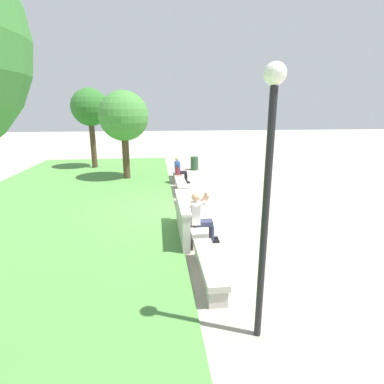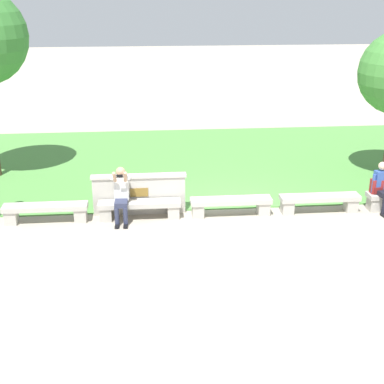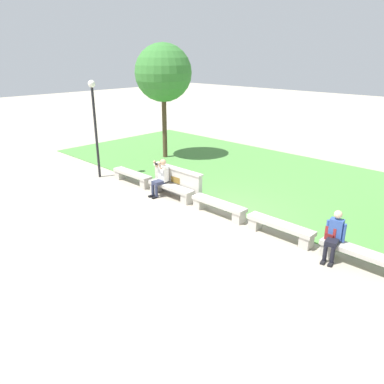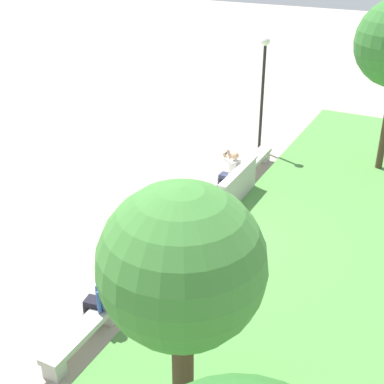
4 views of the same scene
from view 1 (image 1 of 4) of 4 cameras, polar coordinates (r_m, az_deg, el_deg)
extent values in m
plane|color=#A89E8C|center=(10.36, -1.02, -3.28)|extent=(80.00, 80.00, 0.00)
cube|color=#518E42|center=(10.86, -24.74, -3.79)|extent=(22.91, 8.00, 0.03)
cube|color=#B7B2A8|center=(6.14, 3.32, -13.10)|extent=(1.99, 0.40, 0.12)
cube|color=#B7B2A8|center=(5.58, 4.82, -19.08)|extent=(0.28, 0.34, 0.33)
cube|color=#B7B2A8|center=(6.96, 2.10, -11.56)|extent=(0.28, 0.34, 0.33)
cube|color=#B7B2A8|center=(8.15, 0.57, -5.67)|extent=(1.99, 0.40, 0.12)
cube|color=#B7B2A8|center=(7.49, 1.38, -9.49)|extent=(0.28, 0.34, 0.33)
cube|color=#B7B2A8|center=(8.98, -0.10, -5.15)|extent=(0.28, 0.34, 0.33)
cube|color=#B7B2A8|center=(10.25, -1.03, -1.21)|extent=(1.99, 0.40, 0.12)
cube|color=#B7B2A8|center=(9.55, -0.53, -3.89)|extent=(0.28, 0.34, 0.33)
cube|color=#B7B2A8|center=(11.09, -1.45, -1.13)|extent=(0.28, 0.34, 0.33)
cube|color=#B7B2A8|center=(12.39, -2.08, 1.71)|extent=(1.99, 0.40, 0.12)
cube|color=#B7B2A8|center=(11.66, -1.73, -0.30)|extent=(0.28, 0.34, 0.33)
cube|color=#B7B2A8|center=(13.23, -2.37, 1.59)|extent=(0.28, 0.34, 0.33)
cube|color=#B7B2A8|center=(14.56, -2.82, 3.77)|extent=(1.99, 0.40, 0.12)
cube|color=#B7B2A8|center=(13.82, -2.57, 2.19)|extent=(0.28, 0.34, 0.33)
cube|color=#B7B2A8|center=(15.40, -3.03, 3.56)|extent=(0.28, 0.34, 0.33)
cube|color=#B7B2A8|center=(8.08, -1.83, -5.20)|extent=(2.26, 0.18, 0.95)
cube|color=beige|center=(7.92, -1.86, -1.78)|extent=(2.32, 0.24, 0.06)
cube|color=brown|center=(8.05, -1.14, -4.42)|extent=(0.44, 0.02, 0.22)
cube|color=black|center=(7.87, 4.34, -9.35)|extent=(0.11, 0.24, 0.06)
cylinder|color=#2D334C|center=(7.77, 3.85, -7.96)|extent=(0.11, 0.11, 0.42)
cube|color=black|center=(8.05, 4.11, -8.75)|extent=(0.11, 0.24, 0.06)
cylinder|color=#2D334C|center=(7.96, 3.64, -7.40)|extent=(0.11, 0.11, 0.42)
cube|color=#2D334C|center=(7.74, 2.38, -5.89)|extent=(0.31, 0.43, 0.12)
cube|color=silver|center=(7.62, 0.68, -3.99)|extent=(0.35, 0.23, 0.56)
sphere|color=tan|center=(7.49, 0.69, -0.95)|extent=(0.22, 0.22, 0.22)
cylinder|color=silver|center=(7.36, 1.61, -2.32)|extent=(0.10, 0.31, 0.21)
cylinder|color=tan|center=(7.41, 2.63, -1.55)|extent=(0.11, 0.19, 0.27)
cylinder|color=silver|center=(7.72, 1.30, -1.47)|extent=(0.10, 0.31, 0.21)
cylinder|color=tan|center=(7.65, 2.39, -1.01)|extent=(0.10, 0.19, 0.27)
cube|color=black|center=(7.53, 2.97, -0.97)|extent=(0.15, 0.02, 0.08)
cube|color=black|center=(13.98, -0.84, 1.78)|extent=(0.13, 0.23, 0.06)
cylinder|color=black|center=(13.91, -1.08, 2.61)|extent=(0.10, 0.10, 0.42)
cube|color=black|center=(14.14, -1.03, 1.95)|extent=(0.13, 0.23, 0.06)
cylinder|color=black|center=(14.08, -1.27, 2.76)|extent=(0.10, 0.10, 0.42)
cube|color=black|center=(13.90, -1.90, 3.72)|extent=(0.34, 0.44, 0.12)
cube|color=#33519E|center=(13.79, -2.80, 4.73)|extent=(0.35, 0.25, 0.52)
sphere|color=beige|center=(13.73, -2.82, 6.33)|extent=(0.20, 0.20, 0.20)
cylinder|color=#33519E|center=(13.62, -2.51, 4.38)|extent=(0.08, 0.08, 0.48)
cylinder|color=#33519E|center=(14.00, -2.90, 4.68)|extent=(0.08, 0.08, 0.48)
cube|color=maroon|center=(13.73, -2.74, 4.09)|extent=(0.28, 0.20, 0.36)
cube|color=maroon|center=(13.76, -2.28, 3.81)|extent=(0.20, 0.06, 0.16)
torus|color=black|center=(13.70, -2.75, 4.91)|extent=(0.10, 0.02, 0.10)
cylinder|color=#4C3826|center=(18.47, -18.32, 8.73)|extent=(0.31, 0.31, 2.84)
sphere|color=#2D6B28|center=(18.38, -18.87, 15.06)|extent=(2.08, 2.08, 2.08)
cylinder|color=#4C3826|center=(15.09, -12.48, 6.84)|extent=(0.33, 0.33, 2.34)
sphere|color=#428438|center=(14.94, -12.91, 13.96)|extent=(2.35, 2.35, 2.35)
cylinder|color=#2D5133|center=(17.10, 0.47, 5.48)|extent=(0.44, 0.44, 0.75)
cylinder|color=black|center=(4.24, 13.68, -6.03)|extent=(0.10, 0.10, 3.60)
sphere|color=white|center=(3.99, 15.55, 20.93)|extent=(0.28, 0.28, 0.28)
camera|label=2|loc=(15.21, 54.99, 16.60)|focal=50.00mm
camera|label=3|loc=(19.29, 23.62, 18.68)|focal=35.00mm
camera|label=4|loc=(20.94, -20.65, 25.21)|focal=50.00mm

